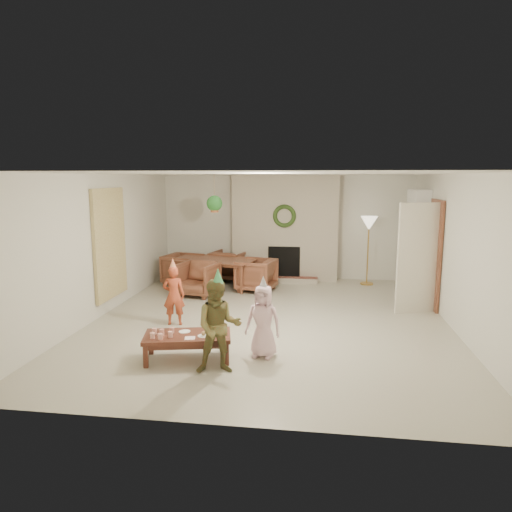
% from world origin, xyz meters
% --- Properties ---
extents(floor, '(7.00, 7.00, 0.00)m').
position_xyz_m(floor, '(0.00, 0.00, 0.00)').
color(floor, '#B7B29E').
rests_on(floor, ground).
extents(ceiling, '(7.00, 7.00, 0.00)m').
position_xyz_m(ceiling, '(0.00, 0.00, 2.50)').
color(ceiling, white).
rests_on(ceiling, wall_back).
extents(wall_back, '(7.00, 0.00, 7.00)m').
position_xyz_m(wall_back, '(0.00, 3.50, 1.25)').
color(wall_back, silver).
rests_on(wall_back, floor).
extents(wall_front, '(7.00, 0.00, 7.00)m').
position_xyz_m(wall_front, '(0.00, -3.50, 1.25)').
color(wall_front, silver).
rests_on(wall_front, floor).
extents(wall_left, '(0.00, 7.00, 7.00)m').
position_xyz_m(wall_left, '(-3.00, 0.00, 1.25)').
color(wall_left, silver).
rests_on(wall_left, floor).
extents(wall_right, '(0.00, 7.00, 7.00)m').
position_xyz_m(wall_right, '(3.00, 0.00, 1.25)').
color(wall_right, silver).
rests_on(wall_right, floor).
extents(fireplace_mass, '(2.50, 0.40, 2.50)m').
position_xyz_m(fireplace_mass, '(0.00, 3.30, 1.25)').
color(fireplace_mass, '#5B2618').
rests_on(fireplace_mass, floor).
extents(fireplace_hearth, '(1.60, 0.30, 0.12)m').
position_xyz_m(fireplace_hearth, '(0.00, 2.95, 0.06)').
color(fireplace_hearth, maroon).
rests_on(fireplace_hearth, floor).
extents(fireplace_firebox, '(0.75, 0.12, 0.75)m').
position_xyz_m(fireplace_firebox, '(0.00, 3.12, 0.45)').
color(fireplace_firebox, black).
rests_on(fireplace_firebox, floor).
extents(fireplace_wreath, '(0.54, 0.10, 0.54)m').
position_xyz_m(fireplace_wreath, '(0.00, 3.07, 1.55)').
color(fireplace_wreath, '#223D16').
rests_on(fireplace_wreath, fireplace_mass).
extents(floor_lamp_base, '(0.29, 0.29, 0.03)m').
position_xyz_m(floor_lamp_base, '(1.93, 3.00, 0.02)').
color(floor_lamp_base, gold).
rests_on(floor_lamp_base, floor).
extents(floor_lamp_post, '(0.03, 0.03, 1.41)m').
position_xyz_m(floor_lamp_post, '(1.93, 3.00, 0.73)').
color(floor_lamp_post, gold).
rests_on(floor_lamp_post, floor).
extents(floor_lamp_shade, '(0.38, 0.38, 0.31)m').
position_xyz_m(floor_lamp_shade, '(1.93, 3.00, 1.41)').
color(floor_lamp_shade, beige).
rests_on(floor_lamp_shade, floor_lamp_post).
extents(bookshelf_carcass, '(0.30, 1.00, 2.20)m').
position_xyz_m(bookshelf_carcass, '(2.84, 2.30, 1.10)').
color(bookshelf_carcass, white).
rests_on(bookshelf_carcass, floor).
extents(bookshelf_shelf_a, '(0.30, 0.92, 0.03)m').
position_xyz_m(bookshelf_shelf_a, '(2.82, 2.30, 0.45)').
color(bookshelf_shelf_a, white).
rests_on(bookshelf_shelf_a, bookshelf_carcass).
extents(bookshelf_shelf_b, '(0.30, 0.92, 0.03)m').
position_xyz_m(bookshelf_shelf_b, '(2.82, 2.30, 0.85)').
color(bookshelf_shelf_b, white).
rests_on(bookshelf_shelf_b, bookshelf_carcass).
extents(bookshelf_shelf_c, '(0.30, 0.92, 0.03)m').
position_xyz_m(bookshelf_shelf_c, '(2.82, 2.30, 1.25)').
color(bookshelf_shelf_c, white).
rests_on(bookshelf_shelf_c, bookshelf_carcass).
extents(bookshelf_shelf_d, '(0.30, 0.92, 0.03)m').
position_xyz_m(bookshelf_shelf_d, '(2.82, 2.30, 1.65)').
color(bookshelf_shelf_d, white).
rests_on(bookshelf_shelf_d, bookshelf_carcass).
extents(books_row_lower, '(0.20, 0.40, 0.24)m').
position_xyz_m(books_row_lower, '(2.80, 2.15, 0.59)').
color(books_row_lower, '#B42139').
rests_on(books_row_lower, bookshelf_shelf_a).
extents(books_row_mid, '(0.20, 0.44, 0.24)m').
position_xyz_m(books_row_mid, '(2.80, 2.35, 0.99)').
color(books_row_mid, navy).
rests_on(books_row_mid, bookshelf_shelf_b).
extents(books_row_upper, '(0.20, 0.36, 0.22)m').
position_xyz_m(books_row_upper, '(2.80, 2.20, 1.38)').
color(books_row_upper, '#C5852A').
rests_on(books_row_upper, bookshelf_shelf_c).
extents(door_frame, '(0.05, 0.86, 2.04)m').
position_xyz_m(door_frame, '(2.96, 1.20, 1.02)').
color(door_frame, brown).
rests_on(door_frame, floor).
extents(door_leaf, '(0.77, 0.32, 2.00)m').
position_xyz_m(door_leaf, '(2.58, 0.82, 1.00)').
color(door_leaf, beige).
rests_on(door_leaf, floor).
extents(curtain_panel, '(0.06, 1.20, 2.00)m').
position_xyz_m(curtain_panel, '(-2.96, 0.20, 1.25)').
color(curtain_panel, beige).
rests_on(curtain_panel, wall_left).
extents(dining_table, '(2.00, 1.39, 0.64)m').
position_xyz_m(dining_table, '(-1.50, 2.24, 0.32)').
color(dining_table, brown).
rests_on(dining_table, floor).
extents(dining_chair_near, '(0.91, 0.93, 0.71)m').
position_xyz_m(dining_chair_near, '(-1.68, 1.46, 0.35)').
color(dining_chair_near, brown).
rests_on(dining_chair_near, floor).
extents(dining_chair_far, '(0.91, 0.93, 0.71)m').
position_xyz_m(dining_chair_far, '(-1.32, 3.03, 0.35)').
color(dining_chair_far, brown).
rests_on(dining_chair_far, floor).
extents(dining_chair_left, '(0.93, 0.91, 0.71)m').
position_xyz_m(dining_chair_left, '(-2.28, 2.42, 0.35)').
color(dining_chair_left, brown).
rests_on(dining_chair_left, floor).
extents(dining_chair_right, '(0.93, 0.91, 0.71)m').
position_xyz_m(dining_chair_right, '(-0.52, 2.02, 0.35)').
color(dining_chair_right, brown).
rests_on(dining_chair_right, floor).
extents(hanging_plant_cord, '(0.01, 0.01, 0.70)m').
position_xyz_m(hanging_plant_cord, '(-1.30, 1.50, 2.15)').
color(hanging_plant_cord, tan).
rests_on(hanging_plant_cord, ceiling).
extents(hanging_plant_pot, '(0.16, 0.16, 0.12)m').
position_xyz_m(hanging_plant_pot, '(-1.30, 1.50, 1.80)').
color(hanging_plant_pot, '#975630').
rests_on(hanging_plant_pot, hanging_plant_cord).
extents(hanging_plant_foliage, '(0.32, 0.32, 0.32)m').
position_xyz_m(hanging_plant_foliage, '(-1.30, 1.50, 1.92)').
color(hanging_plant_foliage, '#1B531F').
rests_on(hanging_plant_foliage, hanging_plant_pot).
extents(coffee_table_top, '(1.25, 0.81, 0.05)m').
position_xyz_m(coffee_table_top, '(-0.92, -1.90, 0.33)').
color(coffee_table_top, '#572A1D').
rests_on(coffee_table_top, floor).
extents(coffee_table_apron, '(1.14, 0.70, 0.07)m').
position_xyz_m(coffee_table_apron, '(-0.92, -1.90, 0.27)').
color(coffee_table_apron, '#572A1D').
rests_on(coffee_table_apron, floor).
extents(coffee_leg_fl, '(0.07, 0.07, 0.30)m').
position_xyz_m(coffee_leg_fl, '(-1.38, -2.24, 0.15)').
color(coffee_leg_fl, '#572A1D').
rests_on(coffee_leg_fl, floor).
extents(coffee_leg_fr, '(0.07, 0.07, 0.30)m').
position_xyz_m(coffee_leg_fr, '(-0.36, -2.02, 0.15)').
color(coffee_leg_fr, '#572A1D').
rests_on(coffee_leg_fr, floor).
extents(coffee_leg_bl, '(0.07, 0.07, 0.30)m').
position_xyz_m(coffee_leg_bl, '(-1.48, -1.78, 0.15)').
color(coffee_leg_bl, '#572A1D').
rests_on(coffee_leg_bl, floor).
extents(coffee_leg_br, '(0.07, 0.07, 0.30)m').
position_xyz_m(coffee_leg_br, '(-0.46, -1.56, 0.15)').
color(coffee_leg_br, '#572A1D').
rests_on(coffee_leg_br, floor).
extents(cup_a, '(0.07, 0.07, 0.08)m').
position_xyz_m(cup_a, '(-1.32, -2.13, 0.39)').
color(cup_a, white).
rests_on(cup_a, coffee_table_top).
extents(cup_b, '(0.07, 0.07, 0.08)m').
position_xyz_m(cup_b, '(-1.36, -1.95, 0.39)').
color(cup_b, white).
rests_on(cup_b, coffee_table_top).
extents(cup_c, '(0.07, 0.07, 0.08)m').
position_xyz_m(cup_c, '(-1.21, -2.15, 0.39)').
color(cup_c, white).
rests_on(cup_c, coffee_table_top).
extents(cup_d, '(0.07, 0.07, 0.08)m').
position_xyz_m(cup_d, '(-1.25, -1.97, 0.39)').
color(cup_d, white).
rests_on(cup_d, coffee_table_top).
extents(cup_e, '(0.07, 0.07, 0.08)m').
position_xyz_m(cup_e, '(-1.10, -2.05, 0.39)').
color(cup_e, white).
rests_on(cup_e, coffee_table_top).
extents(cup_f, '(0.07, 0.07, 0.08)m').
position_xyz_m(cup_f, '(-1.14, -1.88, 0.39)').
color(cup_f, white).
rests_on(cup_f, coffee_table_top).
extents(plate_a, '(0.19, 0.19, 0.01)m').
position_xyz_m(plate_a, '(-0.98, -1.81, 0.36)').
color(plate_a, white).
rests_on(plate_a, coffee_table_top).
extents(plate_b, '(0.19, 0.19, 0.01)m').
position_xyz_m(plate_b, '(-0.68, -1.94, 0.36)').
color(plate_b, white).
rests_on(plate_b, coffee_table_top).
extents(plate_c, '(0.19, 0.19, 0.01)m').
position_xyz_m(plate_c, '(-0.55, -1.73, 0.36)').
color(plate_c, white).
rests_on(plate_c, coffee_table_top).
extents(food_scoop, '(0.07, 0.07, 0.06)m').
position_xyz_m(food_scoop, '(-0.68, -1.94, 0.39)').
color(food_scoop, tan).
rests_on(food_scoop, plate_b).
extents(napkin_left, '(0.16, 0.16, 0.01)m').
position_xyz_m(napkin_left, '(-0.84, -2.05, 0.36)').
color(napkin_left, '#FFBBC7').
rests_on(napkin_left, coffee_table_top).
extents(napkin_right, '(0.16, 0.16, 0.01)m').
position_xyz_m(napkin_right, '(-0.65, -1.68, 0.36)').
color(napkin_right, '#FFBBC7').
rests_on(napkin_right, coffee_table_top).
extents(child_red, '(0.40, 0.30, 1.00)m').
position_xyz_m(child_red, '(-1.56, -0.47, 0.50)').
color(child_red, '#A73F23').
rests_on(child_red, floor).
extents(party_hat_red, '(0.16, 0.16, 0.19)m').
position_xyz_m(party_hat_red, '(-1.56, -0.47, 1.04)').
color(party_hat_red, gold).
rests_on(party_hat_red, child_red).
extents(child_plaid, '(0.67, 0.57, 1.20)m').
position_xyz_m(child_plaid, '(-0.41, -2.25, 0.60)').
color(child_plaid, '#955328').
rests_on(child_plaid, floor).
extents(party_hat_plaid, '(0.16, 0.16, 0.20)m').
position_xyz_m(party_hat_plaid, '(-0.41, -2.25, 1.24)').
color(party_hat_plaid, '#4EB66C').
rests_on(party_hat_plaid, child_plaid).
extents(child_pink, '(0.54, 0.41, 1.01)m').
position_xyz_m(child_pink, '(0.08, -1.66, 0.50)').
color(child_pink, '#F5C4D2').
rests_on(child_pink, floor).
extents(party_hat_pink, '(0.17, 0.17, 0.18)m').
position_xyz_m(party_hat_pink, '(0.08, -1.66, 1.05)').
color(party_hat_pink, '#BCBBC3').
rests_on(party_hat_pink, child_pink).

